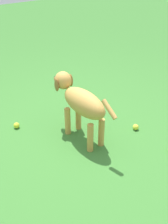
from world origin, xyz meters
The scene contains 4 objects.
ground centered at (0.00, 0.00, 0.00)m, with size 14.00×14.00×0.00m, color #38722D.
dog centered at (0.03, 0.06, 0.43)m, with size 0.97×0.28×0.65m.
tennis_ball_0 centered at (-0.51, -0.45, 0.03)m, with size 0.07×0.07×0.07m, color #CCD530.
tennis_ball_2 centered at (0.27, 0.64, 0.03)m, with size 0.07×0.07×0.07m, color #D2D738.
Camera 1 is at (2.11, -1.30, 1.86)m, focal length 45.87 mm.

